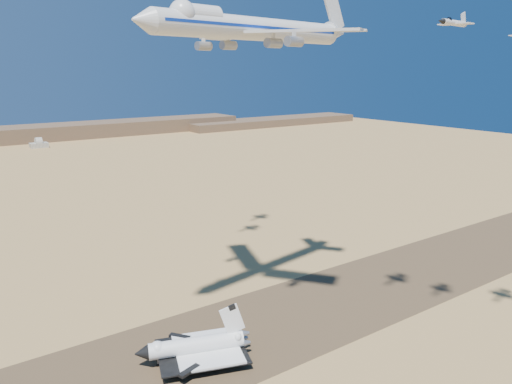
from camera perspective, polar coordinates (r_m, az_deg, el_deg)
ground at (r=174.27m, az=-1.62°, el=-15.96°), size 1200.00×1200.00×0.00m
runway at (r=174.26m, az=-1.62°, el=-15.95°), size 600.00×50.00×0.06m
ridgeline at (r=674.75m, az=-22.45°, el=6.09°), size 960.00×90.00×18.00m
shuttle at (r=159.59m, az=-6.93°, el=-17.17°), size 35.47×28.65×17.27m
carrier_747 at (r=154.92m, az=-0.83°, el=18.22°), size 86.86×66.18×21.55m
crew_a at (r=159.87m, az=-4.14°, el=-18.63°), size 0.46×0.63×1.59m
crew_b at (r=161.05m, az=-3.83°, el=-18.33°), size 0.96×0.93×1.75m
crew_c at (r=158.60m, az=-3.11°, el=-18.86°), size 1.18×0.82×1.83m
chase_jet_a at (r=151.51m, az=21.64°, el=17.56°), size 16.46×9.24×4.13m
chase_jet_d at (r=210.64m, az=-2.82°, el=17.72°), size 16.06×8.87×4.01m
chase_jet_e at (r=232.11m, az=-1.05°, el=17.28°), size 16.31×9.56×4.17m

